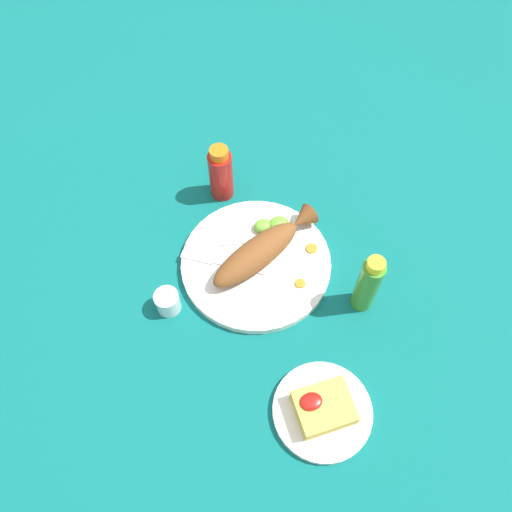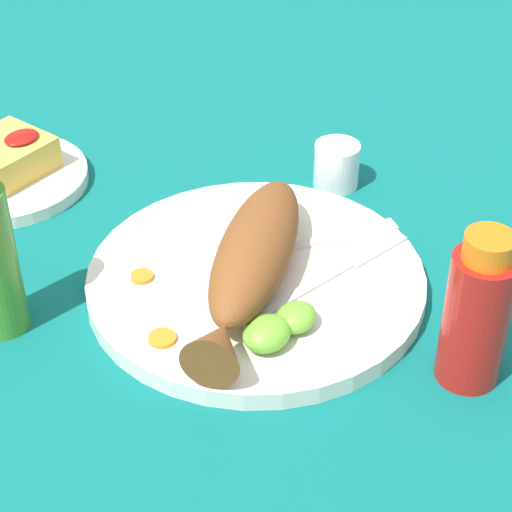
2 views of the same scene
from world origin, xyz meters
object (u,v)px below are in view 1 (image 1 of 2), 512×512
(hot_sauce_bottle_red, at_px, (221,174))
(side_plate_fries, at_px, (322,411))
(main_plate, at_px, (256,263))
(fork_far, at_px, (223,244))
(fried_fish, at_px, (262,249))
(hot_sauce_bottle_green, at_px, (368,284))
(fork_near, at_px, (217,262))
(salt_cup, at_px, (168,302))

(hot_sauce_bottle_red, bearing_deg, side_plate_fries, 93.92)
(main_plate, height_order, side_plate_fries, main_plate)
(fork_far, bearing_deg, fried_fish, 153.91)
(hot_sauce_bottle_green, bearing_deg, fork_near, -33.18)
(hot_sauce_bottle_red, height_order, salt_cup, hot_sauce_bottle_red)
(fried_fish, bearing_deg, fork_near, -32.02)
(salt_cup, height_order, side_plate_fries, salt_cup)
(hot_sauce_bottle_red, bearing_deg, fried_fish, 98.73)
(fork_far, relative_size, side_plate_fries, 1.02)
(fork_far, relative_size, hot_sauce_bottle_green, 1.14)
(fork_far, height_order, hot_sauce_bottle_green, hot_sauce_bottle_green)
(fork_near, height_order, side_plate_fries, fork_near)
(fried_fish, height_order, hot_sauce_bottle_red, hot_sauce_bottle_red)
(fried_fish, xyz_separation_m, side_plate_fries, (-0.01, 0.34, -0.04))
(fork_near, bearing_deg, main_plate, -162.51)
(fork_far, distance_m, hot_sauce_bottle_green, 0.32)
(fork_near, bearing_deg, fork_far, -87.86)
(main_plate, bearing_deg, fork_far, -48.32)
(hot_sauce_bottle_red, relative_size, side_plate_fries, 0.79)
(main_plate, distance_m, hot_sauce_bottle_green, 0.24)
(fork_far, bearing_deg, main_plate, 143.37)
(main_plate, bearing_deg, hot_sauce_bottle_green, 140.44)
(fork_near, bearing_deg, side_plate_fries, 138.08)
(hot_sauce_bottle_green, xyz_separation_m, salt_cup, (0.38, -0.11, -0.06))
(salt_cup, bearing_deg, hot_sauce_bottle_red, -125.89)
(fried_fish, distance_m, fork_far, 0.09)
(hot_sauce_bottle_red, distance_m, hot_sauce_bottle_green, 0.41)
(fried_fish, distance_m, side_plate_fries, 0.34)
(fork_near, relative_size, fork_far, 0.89)
(hot_sauce_bottle_red, bearing_deg, fork_far, 75.33)
(fork_near, xyz_separation_m, salt_cup, (0.12, 0.06, 0.00))
(hot_sauce_bottle_green, height_order, salt_cup, hot_sauce_bottle_green)
(fork_near, bearing_deg, fried_fish, -156.08)
(main_plate, xyz_separation_m, hot_sauce_bottle_red, (0.02, -0.21, 0.06))
(fork_far, xyz_separation_m, hot_sauce_bottle_green, (-0.23, 0.21, 0.06))
(fork_near, xyz_separation_m, side_plate_fries, (-0.10, 0.35, -0.01))
(main_plate, relative_size, fork_near, 1.93)
(fried_fish, relative_size, fork_near, 1.63)
(fried_fish, height_order, fork_far, fried_fish)
(fried_fish, xyz_separation_m, fork_far, (0.07, -0.05, -0.03))
(salt_cup, bearing_deg, fork_near, -152.82)
(hot_sauce_bottle_red, bearing_deg, hot_sauce_bottle_green, 118.44)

